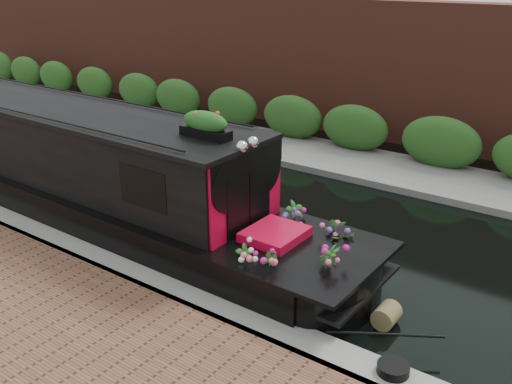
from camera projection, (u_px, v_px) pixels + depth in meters
The scene contains 8 objects.
ground at pixel (249, 216), 12.02m from camera, with size 80.00×80.00×0.00m, color black.
near_bank_coping at pixel (132, 281), 9.53m from camera, with size 40.00×0.60×0.50m, color gray.
far_bank_path at pixel (342, 163), 15.19m from camera, with size 40.00×2.40×0.34m, color slate.
far_hedge at pixel (357, 155), 15.87m from camera, with size 40.00×1.10×2.80m, color #234E1A.
far_brick_wall at pixel (388, 137), 17.45m from camera, with size 40.00×1.00×8.00m, color brown.
narrowboat at pixel (79, 175), 11.76m from camera, with size 12.63×2.33×2.97m.
rope_fender at pixel (387, 315), 8.31m from camera, with size 0.34×0.34×0.40m, color olive.
coiled_mooring_rope at pixel (393, 369), 7.01m from camera, with size 0.40×0.40×0.12m, color black.
Camera 1 is at (6.52, -8.83, 4.94)m, focal length 40.00 mm.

